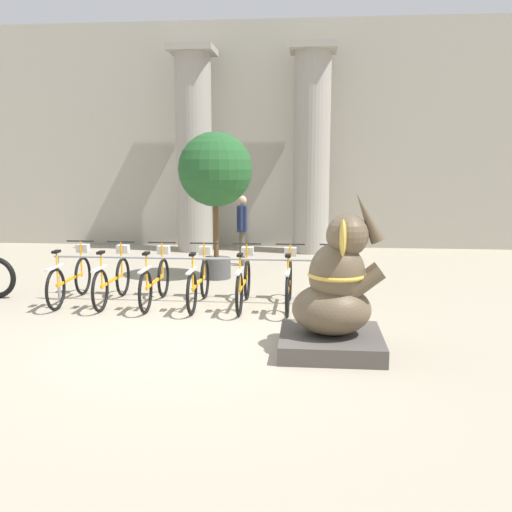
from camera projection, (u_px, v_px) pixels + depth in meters
The scene contains 15 objects.
ground_plane at pixel (195, 340), 7.47m from camera, with size 60.00×60.00×0.00m, color #9E937F.
building_facade at pixel (256, 136), 15.43m from camera, with size 20.00×0.20×6.00m.
column_left at pixel (194, 150), 14.65m from camera, with size 1.15×1.15×5.16m.
column_right at pixel (312, 149), 14.37m from camera, with size 1.15×1.15×5.16m.
bike_rack at pixel (201, 266), 9.31m from camera, with size 4.95×0.05×0.77m.
bicycle_0 at pixel (71, 278), 9.47m from camera, with size 0.48×1.76×0.97m.
bicycle_1 at pixel (113, 279), 9.38m from camera, with size 0.48×1.76×0.97m.
bicycle_2 at pixel (155, 280), 9.29m from camera, with size 0.48×1.76×0.97m.
bicycle_3 at pixel (199, 281), 9.21m from camera, with size 0.48×1.76×0.97m.
bicycle_4 at pixel (244, 282), 9.15m from camera, with size 0.48×1.76×0.97m.
bicycle_5 at pixel (289, 283), 9.08m from camera, with size 0.48×1.76×0.97m.
bicycle_6 at pixel (335, 283), 9.05m from camera, with size 0.48×1.76×0.97m.
elephant_statue at pixel (335, 298), 6.93m from camera, with size 1.25×1.25×1.98m.
person_pedestrian at pixel (242, 224), 12.77m from camera, with size 0.21×0.47×1.57m.
potted_tree at pixel (215, 174), 11.13m from camera, with size 1.46×1.46×2.89m.
Camera 1 is at (1.47, -7.09, 2.29)m, focal length 40.00 mm.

